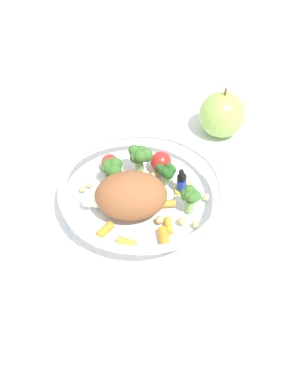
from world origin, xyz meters
TOP-DOWN VIEW (x-y plane):
  - ground_plane at (0.00, 0.00)m, footprint 2.40×2.40m
  - food_container at (-0.00, 0.00)m, footprint 0.24×0.24m
  - loose_apple at (-0.01, -0.22)m, footprint 0.08×0.08m

SIDE VIEW (x-z plane):
  - ground_plane at x=0.00m, z-range 0.00..0.00m
  - food_container at x=0.00m, z-range -0.01..0.07m
  - loose_apple at x=-0.01m, z-range -0.01..0.08m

